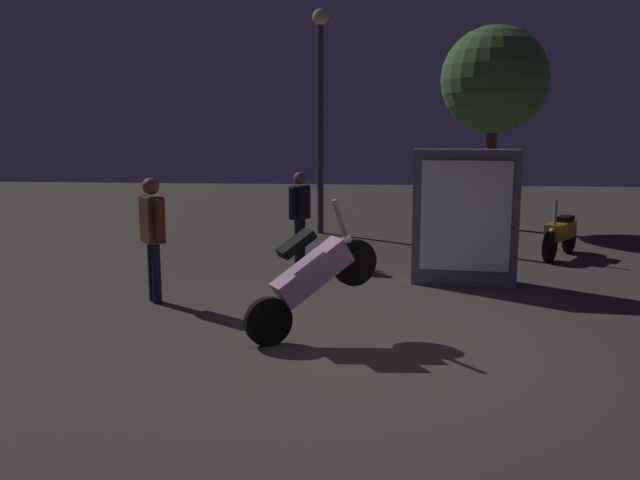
# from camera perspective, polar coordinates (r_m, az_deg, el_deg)

# --- Properties ---
(ground_plane) EXTENTS (40.00, 40.00, 0.00)m
(ground_plane) POSITION_cam_1_polar(r_m,az_deg,el_deg) (7.78, 2.55, -8.78)
(ground_plane) COLOR #4C443D
(motorcycle_pink_foreground) EXTENTS (1.48, 0.94, 1.63)m
(motorcycle_pink_foreground) POSITION_cam_1_polar(r_m,az_deg,el_deg) (7.73, -0.69, -3.15)
(motorcycle_pink_foreground) COLOR black
(motorcycle_pink_foreground) RESTS_ON ground_plane
(motorcycle_orange_parked_left) EXTENTS (0.98, 1.45, 1.11)m
(motorcycle_orange_parked_left) POSITION_cam_1_polar(r_m,az_deg,el_deg) (13.32, 19.82, 0.48)
(motorcycle_orange_parked_left) COLOR black
(motorcycle_orange_parked_left) RESTS_ON ground_plane
(person_rider_beside) EXTENTS (0.49, 0.57, 1.76)m
(person_rider_beside) POSITION_cam_1_polar(r_m,az_deg,el_deg) (9.55, -14.08, 0.99)
(person_rider_beside) COLOR black
(person_rider_beside) RESTS_ON ground_plane
(person_bystander_far) EXTENTS (0.36, 0.64, 1.64)m
(person_bystander_far) POSITION_cam_1_polar(r_m,az_deg,el_deg) (12.00, -1.73, 2.66)
(person_bystander_far) COLOR black
(person_bystander_far) RESTS_ON ground_plane
(streetlamp_near) EXTENTS (0.36, 0.36, 4.95)m
(streetlamp_near) POSITION_cam_1_polar(r_m,az_deg,el_deg) (15.17, 0.04, 12.41)
(streetlamp_near) COLOR #38383D
(streetlamp_near) RESTS_ON ground_plane
(tree_left_bg) EXTENTS (2.49, 2.49, 4.73)m
(tree_left_bg) POSITION_cam_1_polar(r_m,az_deg,el_deg) (16.55, 14.63, 13.01)
(tree_left_bg) COLOR #4C331E
(tree_left_bg) RESTS_ON ground_plane
(kiosk_billboard) EXTENTS (1.64, 0.67, 2.10)m
(kiosk_billboard) POSITION_cam_1_polar(r_m,az_deg,el_deg) (10.63, 12.24, 1.93)
(kiosk_billboard) COLOR #595960
(kiosk_billboard) RESTS_ON ground_plane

